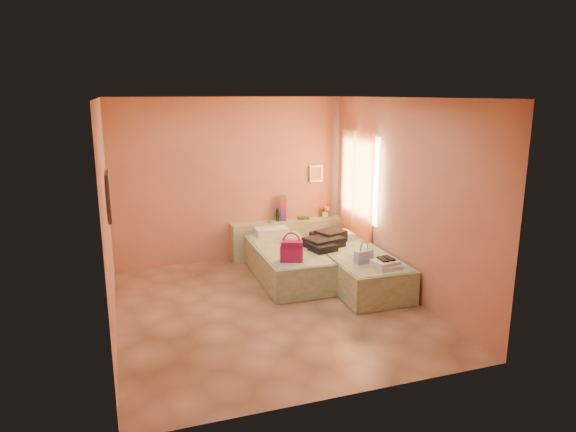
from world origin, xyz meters
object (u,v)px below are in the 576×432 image
object	(u,v)px
bed_left	(286,262)
green_book	(303,218)
headboard_ledge	(288,238)
towel_stack	(387,264)
blue_handbag	(364,256)
magenta_handbag	(291,251)
water_bottle	(277,215)
bed_right	(356,269)
flower_vase	(325,210)

from	to	relation	value
bed_left	green_book	distance (m)	1.35
headboard_ledge	towel_stack	size ratio (longest dim) A/B	5.86
green_book	blue_handbag	world-z (taller)	green_book
headboard_ledge	green_book	bearing A→B (deg)	6.72
magenta_handbag	blue_handbag	size ratio (longest dim) A/B	1.18
water_bottle	magenta_handbag	world-z (taller)	water_bottle
bed_left	water_bottle	bearing A→B (deg)	80.41
magenta_handbag	towel_stack	size ratio (longest dim) A/B	0.93
green_book	blue_handbag	xyz separation A→B (m)	(0.12, -2.14, -0.08)
bed_right	flower_vase	xyz separation A→B (m)	(0.22, 1.77, 0.52)
water_bottle	bed_left	bearing A→B (deg)	-100.54
headboard_ledge	bed_left	bearing A→B (deg)	-110.08
flower_vase	blue_handbag	size ratio (longest dim) A/B	0.91
green_book	towel_stack	bearing A→B (deg)	-73.29
flower_vase	magenta_handbag	world-z (taller)	flower_vase
green_book	flower_vase	bearing A→B (deg)	13.52
green_book	flower_vase	distance (m)	0.45
bed_left	green_book	xyz separation A→B (m)	(0.69, 1.09, 0.42)
bed_right	towel_stack	world-z (taller)	towel_stack
flower_vase	magenta_handbag	distance (m)	2.19
water_bottle	towel_stack	bearing A→B (deg)	-71.78
bed_right	headboard_ledge	bearing A→B (deg)	108.11
water_bottle	green_book	distance (m)	0.50
bed_left	towel_stack	world-z (taller)	towel_stack
green_book	magenta_handbag	world-z (taller)	magenta_handbag
flower_vase	magenta_handbag	size ratio (longest dim) A/B	0.77
headboard_ledge	towel_stack	distance (m)	2.51
flower_vase	magenta_handbag	bearing A→B (deg)	-125.50
flower_vase	towel_stack	world-z (taller)	flower_vase
towel_stack	water_bottle	bearing A→B (deg)	108.22
headboard_ledge	flower_vase	bearing A→B (deg)	5.29
bed_left	bed_right	world-z (taller)	same
headboard_ledge	towel_stack	xyz separation A→B (m)	(0.63, -2.42, 0.23)
headboard_ledge	blue_handbag	world-z (taller)	blue_handbag
bed_left	bed_right	xyz separation A→B (m)	(0.91, -0.65, 0.00)
bed_right	blue_handbag	distance (m)	0.54
water_bottle	green_book	world-z (taller)	water_bottle
bed_right	green_book	distance (m)	1.80
water_bottle	flower_vase	bearing A→B (deg)	1.59
magenta_handbag	towel_stack	world-z (taller)	magenta_handbag
flower_vase	blue_handbag	distance (m)	2.20
magenta_handbag	towel_stack	bearing A→B (deg)	-12.48
green_book	flower_vase	size ratio (longest dim) A/B	0.78
blue_handbag	towel_stack	xyz separation A→B (m)	(0.20, -0.31, -0.04)
blue_handbag	towel_stack	size ratio (longest dim) A/B	0.78
water_bottle	flower_vase	size ratio (longest dim) A/B	0.87
bed_left	flower_vase	bearing A→B (deg)	45.74
green_book	bed_left	bearing A→B (deg)	-113.25
green_book	blue_handbag	distance (m)	2.15
bed_right	flower_vase	world-z (taller)	flower_vase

